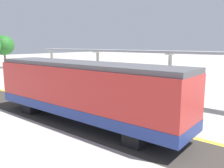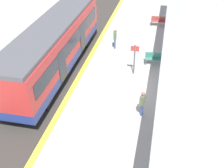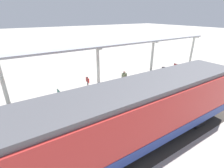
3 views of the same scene
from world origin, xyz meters
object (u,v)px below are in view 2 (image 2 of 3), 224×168
at_px(bench_mid_platform, 159,21).
at_px(train_near_carriage, 55,46).
at_px(bench_far_end, 155,58).
at_px(canopy_pillar_second, 165,165).
at_px(canopy_pillar_third, 170,70).
at_px(passenger_waiting_near_edge, 115,36).
at_px(passenger_by_the_benches, 143,101).
at_px(platform_info_sign, 134,57).
at_px(canopy_pillar_fourth, 173,22).

bearing_deg(bench_mid_platform, train_near_carriage, -124.68).
bearing_deg(bench_mid_platform, bench_far_end, -88.63).
relative_size(canopy_pillar_second, bench_far_end, 2.49).
height_order(canopy_pillar_second, bench_mid_platform, canopy_pillar_second).
bearing_deg(canopy_pillar_third, passenger_waiting_near_edge, 127.78).
bearing_deg(passenger_by_the_benches, bench_far_end, 86.87).
xyz_separation_m(bench_far_end, platform_info_sign, (-1.35, -1.66, 0.89)).
bearing_deg(bench_far_end, canopy_pillar_fourth, 74.76).
relative_size(bench_far_end, passenger_waiting_near_edge, 0.88).
bearing_deg(bench_mid_platform, passenger_by_the_benches, -90.63).
bearing_deg(passenger_waiting_near_edge, bench_far_end, -28.51).
bearing_deg(canopy_pillar_second, canopy_pillar_fourth, 90.00).
bearing_deg(platform_info_sign, bench_far_end, 51.01).
distance_m(bench_mid_platform, passenger_by_the_benches, 13.16).
xyz_separation_m(passenger_waiting_near_edge, passenger_by_the_benches, (3.05, -7.67, -0.08)).
height_order(train_near_carriage, passenger_waiting_near_edge, train_near_carriage).
distance_m(canopy_pillar_third, platform_info_sign, 3.23).
xyz_separation_m(bench_far_end, passenger_waiting_near_edge, (-3.37, 1.83, 0.64)).
relative_size(canopy_pillar_fourth, platform_info_sign, 1.72).
xyz_separation_m(canopy_pillar_second, passenger_waiting_near_edge, (-4.37, 12.49, -0.84)).
xyz_separation_m(train_near_carriage, canopy_pillar_third, (7.73, -1.64, 0.09)).
distance_m(canopy_pillar_fourth, platform_info_sign, 5.85).
height_order(canopy_pillar_fourth, passenger_waiting_near_edge, canopy_pillar_fourth).
distance_m(canopy_pillar_second, bench_far_end, 10.81).
distance_m(train_near_carriage, platform_info_sign, 5.43).
bearing_deg(bench_far_end, canopy_pillar_second, -84.65).
height_order(platform_info_sign, passenger_by_the_benches, platform_info_sign).
bearing_deg(passenger_by_the_benches, bench_mid_platform, 89.37).
height_order(bench_mid_platform, passenger_by_the_benches, passenger_by_the_benches).
bearing_deg(canopy_pillar_second, bench_mid_platform, 93.73).
height_order(bench_far_end, passenger_waiting_near_edge, passenger_waiting_near_edge).
xyz_separation_m(canopy_pillar_fourth, passenger_by_the_benches, (-1.32, -9.50, -0.92)).
relative_size(train_near_carriage, passenger_by_the_benches, 7.87).
bearing_deg(platform_info_sign, canopy_pillar_second, -75.39).
bearing_deg(passenger_by_the_benches, passenger_waiting_near_edge, 111.69).
xyz_separation_m(canopy_pillar_second, bench_far_end, (-1.00, 10.66, -1.48)).
xyz_separation_m(train_near_carriage, passenger_by_the_benches, (6.42, -3.67, -0.82)).
xyz_separation_m(bench_mid_platform, platform_info_sign, (-1.17, -8.98, 0.89)).
xyz_separation_m(canopy_pillar_second, bench_mid_platform, (-1.17, 17.97, -1.48)).
bearing_deg(canopy_pillar_third, platform_info_sign, 137.61).
distance_m(train_near_carriage, bench_far_end, 7.21).
xyz_separation_m(train_near_carriage, bench_far_end, (6.74, 2.17, -1.39)).
relative_size(canopy_pillar_third, bench_far_end, 2.49).
distance_m(platform_info_sign, passenger_by_the_benches, 4.31).
bearing_deg(platform_info_sign, canopy_pillar_fourth, 66.24).
xyz_separation_m(canopy_pillar_second, passenger_by_the_benches, (-1.32, 4.82, -0.92)).
xyz_separation_m(bench_far_end, passenger_by_the_benches, (-0.32, -5.84, 0.56)).
xyz_separation_m(platform_info_sign, passenger_waiting_near_edge, (-2.02, 3.49, -0.24)).
distance_m(canopy_pillar_third, passenger_by_the_benches, 2.59).
height_order(train_near_carriage, bench_far_end, train_near_carriage).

